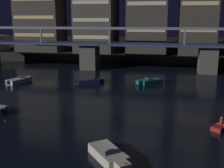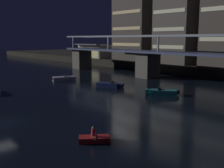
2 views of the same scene
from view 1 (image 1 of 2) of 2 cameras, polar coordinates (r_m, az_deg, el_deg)
The scene contains 10 objects.
ground_plane at distance 27.92m, azimuth 0.78°, elevation -10.57°, with size 400.00×400.00×0.00m, color black.
far_riverbank at distance 110.77m, azimuth 8.82°, elevation 7.50°, with size 240.00×80.00×2.20m, color black.
river_bridge at distance 62.76m, azimuth 6.94°, elevation 6.42°, with size 83.03×6.40×9.38m.
tower_west_low at distance 85.67m, azimuth -14.27°, elevation 14.49°, with size 12.71×8.68×24.21m.
tower_west_tall at distance 80.93m, azimuth -3.06°, elevation 14.36°, with size 10.39×12.82×22.47m.
speedboat_near_left at distance 53.42m, azimuth -18.14°, elevation 0.66°, with size 3.10×5.08×1.16m.
speedboat_near_center at distance 23.55m, azimuth -0.59°, elevation -14.11°, with size 4.13×4.61×1.16m.
speedboat_near_right at distance 50.47m, azimuth -4.57°, elevation 0.58°, with size 4.87×3.60×1.16m.
speedboat_mid_right at distance 50.49m, azimuth 7.61°, elevation 0.51°, with size 4.64×4.07×1.16m.
dinghy_with_paddler at distance 31.80m, azimuth 21.06°, elevation -7.94°, with size 2.69×2.76×1.36m.
Camera 1 is at (4.59, -25.21, 11.08)m, focal length 45.63 mm.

